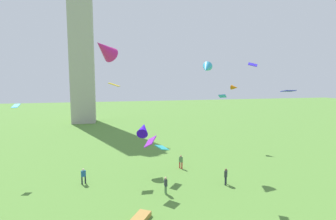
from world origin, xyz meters
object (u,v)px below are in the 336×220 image
Objects in this scene: kite_flying_1 at (104,49)px; kite_flying_4 at (222,96)px; kite_flying_7 at (150,142)px; kite_bundle_0 at (140,218)px; kite_flying_3 at (143,129)px; kite_flying_10 at (253,65)px; monument_obelisk at (81,26)px; person_1 at (166,184)px; kite_flying_6 at (16,106)px; kite_flying_0 at (234,88)px; person_2 at (83,175)px; person_0 at (226,176)px; kite_flying_2 at (206,68)px; kite_flying_9 at (114,85)px; person_3 at (181,161)px; kite_flying_5 at (162,148)px; kite_flying_8 at (288,91)px.

kite_flying_4 is at bearing 31.77° from kite_flying_1.
kite_flying_1 reaches higher than kite_flying_7.
kite_flying_4 is 0.53× the size of kite_bundle_0.
kite_flying_7 reaches higher than kite_bundle_0.
kite_flying_3 is 14.38m from kite_flying_10.
kite_flying_4 is at bearing -70.50° from monument_obelisk.
kite_flying_1 is at bearing -83.00° from monument_obelisk.
kite_flying_6 is (-15.16, 8.73, 7.05)m from person_1.
kite_flying_3 is 10.99m from kite_flying_4.
kite_flying_0 is at bearing -81.14° from kite_flying_10.
person_2 is at bearing 167.83° from kite_flying_0.
person_2 is 13.30m from kite_flying_1.
person_0 is 10.96m from kite_flying_3.
kite_flying_9 is at bearing -152.65° from kite_flying_2.
kite_flying_6 is at bearing 53.92° from person_3.
kite_flying_10 is (14.81, -0.67, -1.27)m from kite_flying_1.
person_3 is 4.78m from kite_flying_5.
person_3 is 20.00m from kite_flying_6.
kite_flying_3 is 6.21m from kite_flying_7.
kite_flying_1 is at bearing 177.50° from kite_flying_8.
kite_flying_2 is 22.42m from kite_flying_6.
person_1 is at bearing -101.61° from kite_flying_2.
kite_bundle_0 is at bearing -98.78° from kite_flying_2.
kite_bundle_0 is at bearing -81.20° from monument_obelisk.
kite_flying_2 is 1.29× the size of kite_flying_5.
person_1 is 18.86m from kite_flying_6.
kite_flying_5 reaches higher than person_3.
person_2 is 11.55m from person_3.
person_3 is 14.75m from kite_flying_8.
kite_flying_6 is at bearing 12.58° from kite_flying_9.
kite_bundle_0 is (2.37, -6.06, -13.54)m from kite_flying_1.
person_0 is at bearing 109.61° from kite_flying_5.
kite_flying_2 reaches higher than person_3.
person_0 is at bearing 166.77° from kite_flying_4.
kite_flying_6 is at bearing -152.31° from kite_flying_2.
monument_obelisk reaches higher than person_2.
kite_flying_10 is (17.31, -3.31, 11.52)m from person_2.
person_1 is 0.81× the size of kite_bundle_0.
kite_flying_0 reaches higher than kite_bundle_0.
kite_flying_7 is at bearing -176.71° from kite_flying_0.
kite_flying_8 reaches higher than kite_flying_6.
kite_flying_4 is at bearing 46.77° from kite_flying_10.
kite_flying_0 is 18.06m from kite_flying_4.
kite_flying_4 is (13.49, -4.50, 8.41)m from person_2.
kite_flying_10 is at bearing 97.95° from person_1.
kite_flying_2 is (6.80, 7.26, 11.34)m from person_1.
kite_bundle_0 is (7.84, -50.68, -23.67)m from monument_obelisk.
kite_flying_4 is 1.02× the size of kite_flying_10.
kite_flying_9 is at bearing -82.87° from kite_flying_5.
kite_flying_4 reaches higher than person_3.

